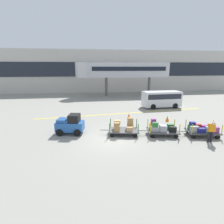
{
  "coord_description": "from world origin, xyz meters",
  "views": [
    {
      "loc": [
        -1.59,
        -12.12,
        5.1
      ],
      "look_at": [
        0.55,
        3.29,
        1.16
      ],
      "focal_mm": 28.37,
      "sensor_mm": 36.0,
      "label": 1
    }
  ],
  "objects_px": {
    "safety_cone_near": "(167,119)",
    "baggage_cart_lead": "(123,127)",
    "safety_cone_far": "(129,116)",
    "baggage_tug": "(70,125)",
    "baggage_handler": "(211,131)",
    "shuttle_van": "(161,98)",
    "baggage_cart_middle": "(162,129)",
    "baggage_cart_tail": "(202,129)"
  },
  "relations": [
    {
      "from": "baggage_tug",
      "to": "shuttle_van",
      "type": "height_order",
      "value": "shuttle_van"
    },
    {
      "from": "baggage_tug",
      "to": "shuttle_van",
      "type": "distance_m",
      "value": 13.53
    },
    {
      "from": "baggage_cart_lead",
      "to": "baggage_handler",
      "type": "height_order",
      "value": "baggage_handler"
    },
    {
      "from": "safety_cone_near",
      "to": "baggage_cart_middle",
      "type": "bearing_deg",
      "value": -121.26
    },
    {
      "from": "safety_cone_far",
      "to": "baggage_cart_middle",
      "type": "bearing_deg",
      "value": -72.79
    },
    {
      "from": "baggage_cart_lead",
      "to": "baggage_cart_tail",
      "type": "height_order",
      "value": "baggage_cart_lead"
    },
    {
      "from": "baggage_cart_tail",
      "to": "shuttle_van",
      "type": "distance_m",
      "value": 9.96
    },
    {
      "from": "baggage_tug",
      "to": "safety_cone_near",
      "type": "distance_m",
      "value": 9.25
    },
    {
      "from": "baggage_cart_lead",
      "to": "safety_cone_near",
      "type": "relative_size",
      "value": 5.6
    },
    {
      "from": "safety_cone_near",
      "to": "shuttle_van",
      "type": "bearing_deg",
      "value": 72.47
    },
    {
      "from": "baggage_cart_middle",
      "to": "shuttle_van",
      "type": "relative_size",
      "value": 0.63
    },
    {
      "from": "baggage_tug",
      "to": "safety_cone_far",
      "type": "distance_m",
      "value": 6.48
    },
    {
      "from": "baggage_tug",
      "to": "safety_cone_near",
      "type": "relative_size",
      "value": 4.12
    },
    {
      "from": "baggage_cart_middle",
      "to": "safety_cone_far",
      "type": "relative_size",
      "value": 5.6
    },
    {
      "from": "baggage_cart_tail",
      "to": "safety_cone_near",
      "type": "distance_m",
      "value": 4.05
    },
    {
      "from": "shuttle_van",
      "to": "safety_cone_far",
      "type": "xyz_separation_m",
      "value": [
        -5.39,
        -4.62,
        -0.96
      ]
    },
    {
      "from": "baggage_cart_tail",
      "to": "baggage_handler",
      "type": "bearing_deg",
      "value": -97.76
    },
    {
      "from": "baggage_handler",
      "to": "safety_cone_near",
      "type": "relative_size",
      "value": 2.84
    },
    {
      "from": "safety_cone_near",
      "to": "safety_cone_far",
      "type": "distance_m",
      "value": 3.75
    },
    {
      "from": "baggage_cart_lead",
      "to": "baggage_cart_middle",
      "type": "bearing_deg",
      "value": -11.1
    },
    {
      "from": "baggage_cart_tail",
      "to": "safety_cone_far",
      "type": "height_order",
      "value": "baggage_cart_tail"
    },
    {
      "from": "baggage_cart_middle",
      "to": "shuttle_van",
      "type": "bearing_deg",
      "value": 67.16
    },
    {
      "from": "baggage_tug",
      "to": "safety_cone_near",
      "type": "xyz_separation_m",
      "value": [
        9.0,
        2.07,
        -0.48
      ]
    },
    {
      "from": "baggage_handler",
      "to": "shuttle_van",
      "type": "relative_size",
      "value": 0.32
    },
    {
      "from": "baggage_cart_tail",
      "to": "baggage_handler",
      "type": "relative_size",
      "value": 1.97
    },
    {
      "from": "baggage_cart_tail",
      "to": "baggage_cart_lead",
      "type": "bearing_deg",
      "value": 169.17
    },
    {
      "from": "baggage_tug",
      "to": "safety_cone_far",
      "type": "bearing_deg",
      "value": 31.76
    },
    {
      "from": "safety_cone_near",
      "to": "baggage_cart_lead",
      "type": "bearing_deg",
      "value": -150.25
    },
    {
      "from": "shuttle_van",
      "to": "baggage_cart_tail",
      "type": "bearing_deg",
      "value": -95.47
    },
    {
      "from": "baggage_cart_tail",
      "to": "shuttle_van",
      "type": "relative_size",
      "value": 0.63
    },
    {
      "from": "baggage_tug",
      "to": "baggage_cart_middle",
      "type": "relative_size",
      "value": 0.74
    },
    {
      "from": "baggage_tug",
      "to": "baggage_cart_lead",
      "type": "xyz_separation_m",
      "value": [
        4.08,
        -0.74,
        -0.18
      ]
    },
    {
      "from": "baggage_cart_tail",
      "to": "safety_cone_near",
      "type": "xyz_separation_m",
      "value": [
        -0.93,
        3.93,
        -0.24
      ]
    },
    {
      "from": "baggage_cart_middle",
      "to": "baggage_cart_tail",
      "type": "distance_m",
      "value": 3.04
    },
    {
      "from": "baggage_handler",
      "to": "shuttle_van",
      "type": "height_order",
      "value": "shuttle_van"
    },
    {
      "from": "baggage_cart_lead",
      "to": "safety_cone_near",
      "type": "distance_m",
      "value": 5.68
    },
    {
      "from": "baggage_handler",
      "to": "safety_cone_far",
      "type": "bearing_deg",
      "value": 123.46
    },
    {
      "from": "shuttle_van",
      "to": "safety_cone_near",
      "type": "xyz_separation_m",
      "value": [
        -1.88,
        -5.95,
        -0.96
      ]
    },
    {
      "from": "baggage_tug",
      "to": "baggage_cart_lead",
      "type": "bearing_deg",
      "value": -10.28
    },
    {
      "from": "baggage_cart_lead",
      "to": "safety_cone_far",
      "type": "bearing_deg",
      "value": 71.14
    },
    {
      "from": "safety_cone_near",
      "to": "safety_cone_far",
      "type": "height_order",
      "value": "same"
    },
    {
      "from": "baggage_cart_tail",
      "to": "safety_cone_far",
      "type": "bearing_deg",
      "value": 130.17
    }
  ]
}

